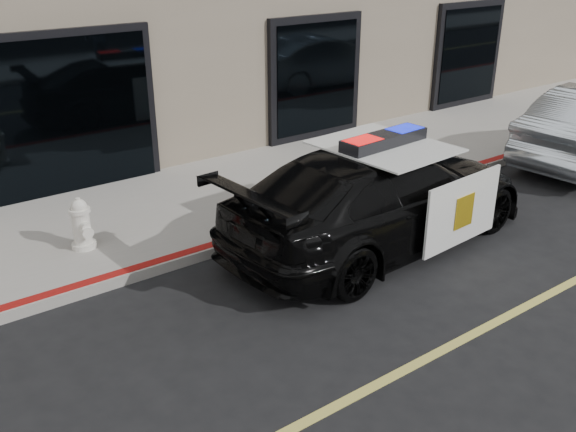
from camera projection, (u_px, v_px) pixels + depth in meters
ground at (392, 377)px, 6.73m from camera, size 120.00×120.00×0.00m
sidewalk_n at (165, 211)px, 10.56m from camera, size 60.00×3.50×0.15m
police_car at (381, 195)px, 9.37m from camera, size 2.86×5.48×1.70m
fire_hydrant at (82, 225)px, 9.03m from camera, size 0.34×0.48×0.76m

